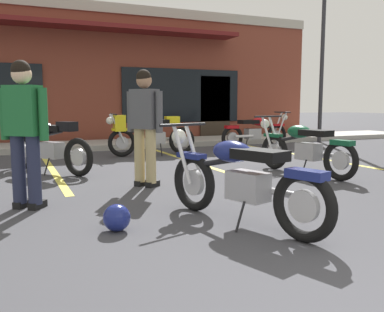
{
  "coord_description": "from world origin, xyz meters",
  "views": [
    {
      "loc": [
        -2.05,
        -0.84,
        1.2
      ],
      "look_at": [
        0.01,
        3.9,
        0.55
      ],
      "focal_mm": 39.24,
      "sensor_mm": 36.0,
      "label": 1
    }
  ],
  "objects_px": {
    "motorcycle_green_cafe_racer": "(256,131)",
    "helmet_on_pavement": "(117,218)",
    "motorcycle_foreground_classic": "(240,178)",
    "motorcycle_red_sportbike": "(44,142)",
    "parking_lot_lamp_post": "(325,39)",
    "motorcycle_silver_naked": "(304,147)",
    "person_by_back_row": "(145,121)",
    "person_in_shorts_foreground": "(24,126)",
    "motorcycle_black_cruiser": "(148,133)"
  },
  "relations": [
    {
      "from": "motorcycle_foreground_classic",
      "to": "parking_lot_lamp_post",
      "type": "relative_size",
      "value": 0.43
    },
    {
      "from": "person_in_shorts_foreground",
      "to": "parking_lot_lamp_post",
      "type": "height_order",
      "value": "parking_lot_lamp_post"
    },
    {
      "from": "motorcycle_red_sportbike",
      "to": "parking_lot_lamp_post",
      "type": "distance_m",
      "value": 9.11
    },
    {
      "from": "motorcycle_red_sportbike",
      "to": "person_by_back_row",
      "type": "bearing_deg",
      "value": -57.52
    },
    {
      "from": "person_in_shorts_foreground",
      "to": "helmet_on_pavement",
      "type": "distance_m",
      "value": 1.67
    },
    {
      "from": "motorcycle_foreground_classic",
      "to": "motorcycle_green_cafe_racer",
      "type": "distance_m",
      "value": 7.12
    },
    {
      "from": "motorcycle_foreground_classic",
      "to": "motorcycle_black_cruiser",
      "type": "xyz_separation_m",
      "value": [
        0.84,
        5.68,
        0.07
      ]
    },
    {
      "from": "motorcycle_foreground_classic",
      "to": "person_in_shorts_foreground",
      "type": "bearing_deg",
      "value": 142.05
    },
    {
      "from": "motorcycle_green_cafe_racer",
      "to": "parking_lot_lamp_post",
      "type": "bearing_deg",
      "value": 15.24
    },
    {
      "from": "motorcycle_foreground_classic",
      "to": "parking_lot_lamp_post",
      "type": "distance_m",
      "value": 9.94
    },
    {
      "from": "motorcycle_green_cafe_racer",
      "to": "helmet_on_pavement",
      "type": "bearing_deg",
      "value": -131.88
    },
    {
      "from": "motorcycle_green_cafe_racer",
      "to": "helmet_on_pavement",
      "type": "xyz_separation_m",
      "value": [
        -5.11,
        -5.7,
        -0.33
      ]
    },
    {
      "from": "person_in_shorts_foreground",
      "to": "person_by_back_row",
      "type": "relative_size",
      "value": 1.0
    },
    {
      "from": "person_in_shorts_foreground",
      "to": "helmet_on_pavement",
      "type": "height_order",
      "value": "person_in_shorts_foreground"
    },
    {
      "from": "motorcycle_black_cruiser",
      "to": "person_by_back_row",
      "type": "height_order",
      "value": "person_by_back_row"
    },
    {
      "from": "motorcycle_silver_naked",
      "to": "helmet_on_pavement",
      "type": "height_order",
      "value": "motorcycle_silver_naked"
    },
    {
      "from": "motorcycle_foreground_classic",
      "to": "parking_lot_lamp_post",
      "type": "xyz_separation_m",
      "value": [
        6.8,
        6.73,
        2.66
      ]
    },
    {
      "from": "motorcycle_green_cafe_racer",
      "to": "motorcycle_silver_naked",
      "type": "bearing_deg",
      "value": -110.73
    },
    {
      "from": "motorcycle_silver_naked",
      "to": "person_by_back_row",
      "type": "height_order",
      "value": "person_by_back_row"
    },
    {
      "from": "motorcycle_silver_naked",
      "to": "motorcycle_green_cafe_racer",
      "type": "distance_m",
      "value": 4.06
    },
    {
      "from": "motorcycle_red_sportbike",
      "to": "person_by_back_row",
      "type": "xyz_separation_m",
      "value": [
        1.23,
        -1.94,
        0.42
      ]
    },
    {
      "from": "motorcycle_silver_naked",
      "to": "person_by_back_row",
      "type": "bearing_deg",
      "value": 178.83
    },
    {
      "from": "motorcycle_foreground_classic",
      "to": "motorcycle_black_cruiser",
      "type": "distance_m",
      "value": 5.74
    },
    {
      "from": "motorcycle_green_cafe_racer",
      "to": "person_in_shorts_foreground",
      "type": "xyz_separation_m",
      "value": [
        -5.84,
        -4.44,
        0.49
      ]
    },
    {
      "from": "motorcycle_foreground_classic",
      "to": "motorcycle_red_sportbike",
      "type": "distance_m",
      "value": 4.42
    },
    {
      "from": "motorcycle_foreground_classic",
      "to": "motorcycle_green_cafe_racer",
      "type": "xyz_separation_m",
      "value": [
        3.92,
        5.95,
        0.0
      ]
    },
    {
      "from": "motorcycle_red_sportbike",
      "to": "helmet_on_pavement",
      "type": "bearing_deg",
      "value": -84.95
    },
    {
      "from": "helmet_on_pavement",
      "to": "person_in_shorts_foreground",
      "type": "bearing_deg",
      "value": 120.4
    },
    {
      "from": "motorcycle_silver_naked",
      "to": "person_in_shorts_foreground",
      "type": "height_order",
      "value": "person_in_shorts_foreground"
    },
    {
      "from": "motorcycle_foreground_classic",
      "to": "person_in_shorts_foreground",
      "type": "distance_m",
      "value": 2.49
    },
    {
      "from": "parking_lot_lamp_post",
      "to": "motorcycle_silver_naked",
      "type": "bearing_deg",
      "value": -133.32
    },
    {
      "from": "motorcycle_foreground_classic",
      "to": "motorcycle_green_cafe_racer",
      "type": "bearing_deg",
      "value": 56.62
    },
    {
      "from": "motorcycle_green_cafe_racer",
      "to": "motorcycle_black_cruiser",
      "type": "bearing_deg",
      "value": -175.12
    },
    {
      "from": "motorcycle_foreground_classic",
      "to": "motorcycle_silver_naked",
      "type": "relative_size",
      "value": 0.98
    },
    {
      "from": "motorcycle_black_cruiser",
      "to": "motorcycle_green_cafe_racer",
      "type": "relative_size",
      "value": 1.0
    },
    {
      "from": "motorcycle_foreground_classic",
      "to": "motorcycle_silver_naked",
      "type": "height_order",
      "value": "same"
    },
    {
      "from": "motorcycle_green_cafe_racer",
      "to": "helmet_on_pavement",
      "type": "distance_m",
      "value": 7.66
    },
    {
      "from": "motorcycle_black_cruiser",
      "to": "person_in_shorts_foreground",
      "type": "bearing_deg",
      "value": -123.46
    },
    {
      "from": "motorcycle_black_cruiser",
      "to": "person_in_shorts_foreground",
      "type": "height_order",
      "value": "person_in_shorts_foreground"
    },
    {
      "from": "parking_lot_lamp_post",
      "to": "motorcycle_green_cafe_racer",
      "type": "bearing_deg",
      "value": -164.76
    },
    {
      "from": "motorcycle_black_cruiser",
      "to": "motorcycle_silver_naked",
      "type": "xyz_separation_m",
      "value": [
        1.64,
        -3.54,
        -0.07
      ]
    },
    {
      "from": "motorcycle_green_cafe_racer",
      "to": "person_by_back_row",
      "type": "distance_m",
      "value": 5.66
    },
    {
      "from": "motorcycle_silver_naked",
      "to": "parking_lot_lamp_post",
      "type": "xyz_separation_m",
      "value": [
        4.32,
        4.59,
        2.66
      ]
    },
    {
      "from": "motorcycle_black_cruiser",
      "to": "motorcycle_foreground_classic",
      "type": "bearing_deg",
      "value": -98.41
    },
    {
      "from": "motorcycle_red_sportbike",
      "to": "parking_lot_lamp_post",
      "type": "bearing_deg",
      "value": 17.27
    },
    {
      "from": "motorcycle_foreground_classic",
      "to": "parking_lot_lamp_post",
      "type": "height_order",
      "value": "parking_lot_lamp_post"
    },
    {
      "from": "helmet_on_pavement",
      "to": "parking_lot_lamp_post",
      "type": "bearing_deg",
      "value": 39.04
    },
    {
      "from": "helmet_on_pavement",
      "to": "parking_lot_lamp_post",
      "type": "distance_m",
      "value": 10.72
    },
    {
      "from": "person_by_back_row",
      "to": "motorcycle_green_cafe_racer",
      "type": "bearing_deg",
      "value": 41.58
    },
    {
      "from": "motorcycle_black_cruiser",
      "to": "motorcycle_green_cafe_racer",
      "type": "xyz_separation_m",
      "value": [
        3.08,
        0.26,
        -0.07
      ]
    }
  ]
}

